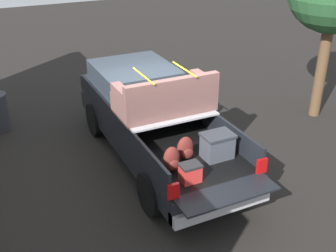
% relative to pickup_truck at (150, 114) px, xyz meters
% --- Properties ---
extents(ground_plane, '(40.00, 40.00, 0.00)m').
position_rel_pickup_truck_xyz_m(ground_plane, '(-0.35, 0.00, -0.97)').
color(ground_plane, black).
extents(pickup_truck, '(6.05, 2.06, 2.23)m').
position_rel_pickup_truck_xyz_m(pickup_truck, '(0.00, 0.00, 0.00)').
color(pickup_truck, black).
rests_on(pickup_truck, ground_plane).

